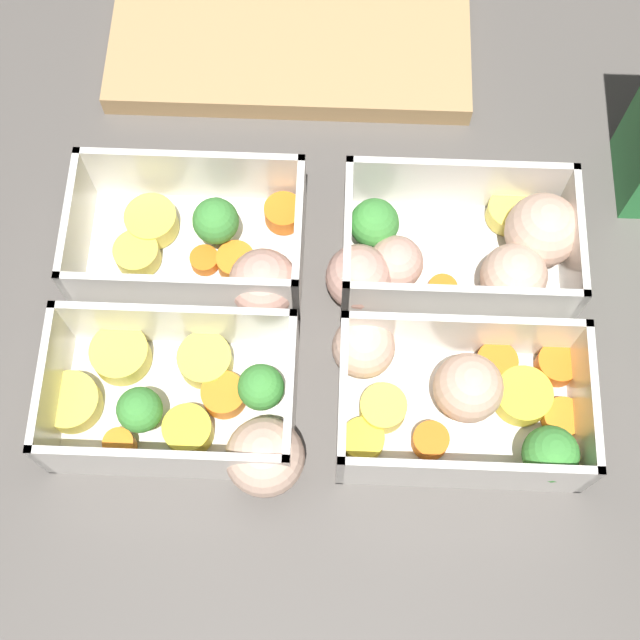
{
  "coord_description": "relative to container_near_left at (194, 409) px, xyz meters",
  "views": [
    {
      "loc": [
        0.01,
        -0.22,
        0.58
      ],
      "look_at": [
        0.0,
        0.0,
        0.02
      ],
      "focal_mm": 50.0,
      "sensor_mm": 36.0,
      "label": 1
    }
  ],
  "objects": [
    {
      "name": "cutting_board",
      "position": [
        0.05,
        0.33,
        -0.01
      ],
      "size": [
        0.28,
        0.18,
        0.02
      ],
      "color": "tan",
      "rests_on": "ground_plane"
    },
    {
      "name": "container_near_left",
      "position": [
        0.0,
        0.0,
        0.0
      ],
      "size": [
        0.18,
        0.13,
        0.06
      ],
      "color": "silver",
      "rests_on": "ground_plane"
    },
    {
      "name": "container_far_left",
      "position": [
        0.0,
        0.12,
        -0.0
      ],
      "size": [
        0.16,
        0.11,
        0.06
      ],
      "color": "silver",
      "rests_on": "ground_plane"
    },
    {
      "name": "ground_plane",
      "position": [
        0.08,
        0.07,
        -0.02
      ],
      "size": [
        4.0,
        4.0,
        0.0
      ],
      "primitive_type": "plane",
      "color": "#56514C"
    },
    {
      "name": "container_far_right",
      "position": [
        0.17,
        0.12,
        0.0
      ],
      "size": [
        0.19,
        0.11,
        0.06
      ],
      "color": "silver",
      "rests_on": "ground_plane"
    },
    {
      "name": "container_near_right",
      "position": [
        0.17,
        0.01,
        0.0
      ],
      "size": [
        0.18,
        0.12,
        0.06
      ],
      "color": "silver",
      "rests_on": "ground_plane"
    }
  ]
}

